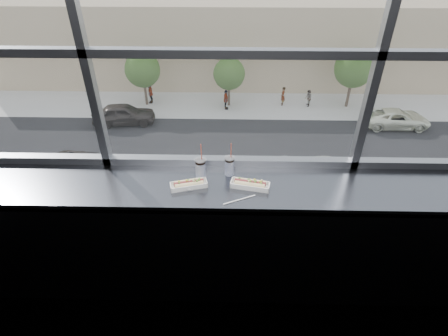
{
  "coord_description": "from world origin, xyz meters",
  "views": [
    {
      "loc": [
        0.01,
        -0.88,
        2.69
      ],
      "look_at": [
        -0.04,
        1.23,
        1.25
      ],
      "focal_mm": 28.0,
      "sensor_mm": 36.0,
      "label": 1
    }
  ],
  "objects_px": {
    "car_near_d": "(329,168)",
    "tree_left": "(143,70)",
    "soda_cup_left": "(201,168)",
    "pedestrian_d": "(308,97)",
    "car_far_a": "(123,111)",
    "tree_center": "(229,74)",
    "pedestrian_a": "(150,91)",
    "car_near_e": "(430,172)",
    "pedestrian_b": "(226,98)",
    "hotdog_tray_left": "(189,184)",
    "wrapper": "(188,187)",
    "car_near_b": "(91,165)",
    "loose_straw": "(239,200)",
    "car_near_c": "(231,167)",
    "soda_cup_right": "(230,165)",
    "car_far_c": "(397,116)",
    "hotdog_tray_right": "(250,184)",
    "tree_right": "(354,68)",
    "pedestrian_c": "(283,94)"
  },
  "relations": [
    {
      "from": "hotdog_tray_left",
      "to": "pedestrian_a",
      "type": "relative_size",
      "value": 0.13
    },
    {
      "from": "pedestrian_a",
      "to": "car_near_e",
      "type": "bearing_deg",
      "value": 58.57
    },
    {
      "from": "wrapper",
      "to": "loose_straw",
      "type": "bearing_deg",
      "value": -18.62
    },
    {
      "from": "car_near_b",
      "to": "tree_right",
      "type": "distance_m",
      "value": 23.16
    },
    {
      "from": "tree_center",
      "to": "car_far_a",
      "type": "bearing_deg",
      "value": -155.42
    },
    {
      "from": "loose_straw",
      "to": "tree_right",
      "type": "xyz_separation_m",
      "value": [
        10.61,
        28.46,
        -8.47
      ]
    },
    {
      "from": "soda_cup_right",
      "to": "tree_right",
      "type": "bearing_deg",
      "value": 69.2
    },
    {
      "from": "hotdog_tray_left",
      "to": "pedestrian_d",
      "type": "bearing_deg",
      "value": 59.87
    },
    {
      "from": "pedestrian_d",
      "to": "tree_right",
      "type": "bearing_deg",
      "value": 90.57
    },
    {
      "from": "wrapper",
      "to": "car_near_b",
      "type": "xyz_separation_m",
      "value": [
        -8.67,
        16.33,
        -10.91
      ]
    },
    {
      "from": "soda_cup_left",
      "to": "car_near_e",
      "type": "xyz_separation_m",
      "value": [
        12.84,
        16.19,
        -11.2
      ]
    },
    {
      "from": "wrapper",
      "to": "pedestrian_a",
      "type": "relative_size",
      "value": 0.04
    },
    {
      "from": "soda_cup_right",
      "to": "car_near_e",
      "type": "bearing_deg",
      "value": 51.97
    },
    {
      "from": "car_near_c",
      "to": "tree_left",
      "type": "height_order",
      "value": "tree_left"
    },
    {
      "from": "hotdog_tray_right",
      "to": "car_near_d",
      "type": "xyz_separation_m",
      "value": [
        6.07,
        16.3,
        -10.94
      ]
    },
    {
      "from": "pedestrian_b",
      "to": "tree_left",
      "type": "xyz_separation_m",
      "value": [
        -7.45,
        0.88,
        2.21
      ]
    },
    {
      "from": "car_far_a",
      "to": "tree_center",
      "type": "height_order",
      "value": "tree_center"
    },
    {
      "from": "hotdog_tray_left",
      "to": "tree_left",
      "type": "distance_m",
      "value": 30.62
    },
    {
      "from": "pedestrian_d",
      "to": "pedestrian_c",
      "type": "distance_m",
      "value": 2.32
    },
    {
      "from": "hotdog_tray_left",
      "to": "car_near_e",
      "type": "distance_m",
      "value": 23.61
    },
    {
      "from": "car_far_a",
      "to": "car_near_d",
      "type": "relative_size",
      "value": 1.02
    },
    {
      "from": "soda_cup_left",
      "to": "car_far_a",
      "type": "relative_size",
      "value": 0.04
    },
    {
      "from": "car_near_c",
      "to": "tree_center",
      "type": "relative_size",
      "value": 1.51
    },
    {
      "from": "hotdog_tray_left",
      "to": "tree_center",
      "type": "xyz_separation_m",
      "value": [
        0.05,
        28.31,
        -9.09
      ]
    },
    {
      "from": "car_far_a",
      "to": "car_near_d",
      "type": "bearing_deg",
      "value": -125.36
    },
    {
      "from": "pedestrian_b",
      "to": "tree_center",
      "type": "bearing_deg",
      "value": -16.78
    },
    {
      "from": "hotdog_tray_left",
      "to": "car_near_e",
      "type": "xyz_separation_m",
      "value": [
        12.92,
        16.31,
        -11.14
      ]
    },
    {
      "from": "pedestrian_d",
      "to": "pedestrian_b",
      "type": "distance_m",
      "value": 7.62
    },
    {
      "from": "soda_cup_left",
      "to": "pedestrian_d",
      "type": "height_order",
      "value": "soda_cup_left"
    },
    {
      "from": "pedestrian_d",
      "to": "wrapper",
      "type": "bearing_deg",
      "value": -14.57
    },
    {
      "from": "loose_straw",
      "to": "hotdog_tray_left",
      "type": "bearing_deg",
      "value": 133.59
    },
    {
      "from": "loose_straw",
      "to": "pedestrian_d",
      "type": "bearing_deg",
      "value": 51.0
    },
    {
      "from": "car_far_c",
      "to": "car_near_b",
      "type": "height_order",
      "value": "car_near_b"
    },
    {
      "from": "tree_center",
      "to": "car_near_b",
      "type": "bearing_deg",
      "value": -126.01
    },
    {
      "from": "pedestrian_a",
      "to": "tree_center",
      "type": "xyz_separation_m",
      "value": [
        7.36,
        -0.37,
        1.87
      ]
    },
    {
      "from": "pedestrian_d",
      "to": "pedestrian_b",
      "type": "relative_size",
      "value": 0.84
    },
    {
      "from": "car_near_b",
      "to": "pedestrian_a",
      "type": "height_order",
      "value": "car_near_b"
    },
    {
      "from": "car_near_c",
      "to": "car_far_a",
      "type": "bearing_deg",
      "value": 53.58
    },
    {
      "from": "car_near_c",
      "to": "car_far_c",
      "type": "height_order",
      "value": "car_near_c"
    },
    {
      "from": "wrapper",
      "to": "pedestrian_d",
      "type": "bearing_deg",
      "value": 75.43
    },
    {
      "from": "soda_cup_left",
      "to": "pedestrian_b",
      "type": "relative_size",
      "value": 0.14
    },
    {
      "from": "car_far_a",
      "to": "wrapper",
      "type": "bearing_deg",
      "value": -167.98
    },
    {
      "from": "pedestrian_d",
      "to": "hotdog_tray_left",
      "type": "bearing_deg",
      "value": -14.57
    },
    {
      "from": "car_near_e",
      "to": "tree_center",
      "type": "height_order",
      "value": "tree_center"
    },
    {
      "from": "car_near_c",
      "to": "pedestrian_c",
      "type": "height_order",
      "value": "car_near_c"
    },
    {
      "from": "pedestrian_b",
      "to": "pedestrian_a",
      "type": "distance_m",
      "value": 7.2
    },
    {
      "from": "pedestrian_b",
      "to": "car_far_a",
      "type": "bearing_deg",
      "value": 110.19
    },
    {
      "from": "car_near_d",
      "to": "tree_left",
      "type": "relative_size",
      "value": 1.37
    },
    {
      "from": "tree_left",
      "to": "pedestrian_b",
      "type": "bearing_deg",
      "value": -6.76
    },
    {
      "from": "car_near_e",
      "to": "pedestrian_a",
      "type": "relative_size",
      "value": 2.48
    }
  ]
}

